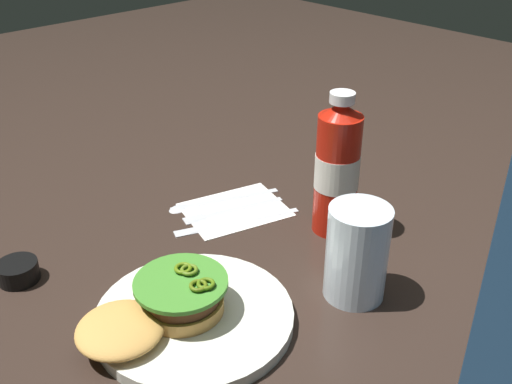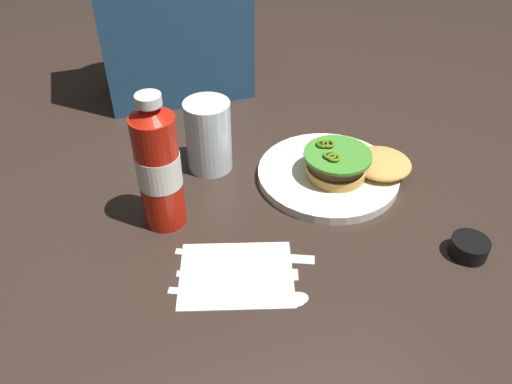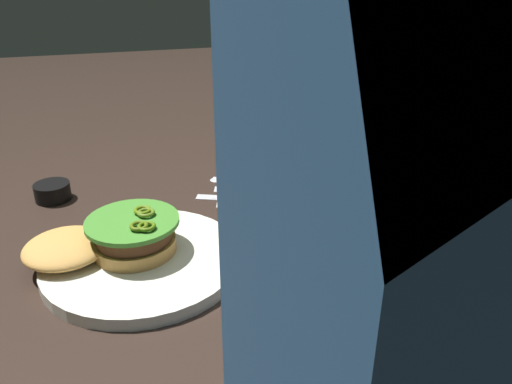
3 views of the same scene
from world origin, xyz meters
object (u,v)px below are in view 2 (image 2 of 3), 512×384
at_px(ketchup_bottle, 159,167).
at_px(fork_utensil, 249,273).
at_px(condiment_cup, 469,247).
at_px(dinner_plate, 328,175).
at_px(burger_sandwich, 353,164).
at_px(napkin, 236,274).
at_px(water_glass, 209,136).
at_px(spoon_utensil, 258,295).
at_px(butter_knife, 254,255).

height_order(ketchup_bottle, fork_utensil, ketchup_bottle).
bearing_deg(fork_utensil, condiment_cup, -10.57).
bearing_deg(dinner_plate, burger_sandwich, -23.87).
xyz_separation_m(condiment_cup, fork_utensil, (-0.33, 0.06, -0.01)).
bearing_deg(condiment_cup, burger_sandwich, 111.13).
distance_m(burger_sandwich, fork_utensil, 0.29).
bearing_deg(napkin, condiment_cup, -10.98).
bearing_deg(water_glass, condiment_cup, -47.09).
distance_m(napkin, spoon_utensil, 0.05).
bearing_deg(dinner_plate, napkin, -142.27).
bearing_deg(butter_knife, spoon_utensil, -103.40).
bearing_deg(ketchup_bottle, burger_sandwich, 0.78).
bearing_deg(water_glass, ketchup_bottle, -130.17).
distance_m(condiment_cup, spoon_utensil, 0.33).
bearing_deg(water_glass, spoon_utensil, -92.04).
bearing_deg(fork_utensil, spoon_utensil, -90.24).
relative_size(water_glass, spoon_utensil, 0.71).
height_order(water_glass, napkin, water_glass).
height_order(fork_utensil, butter_knife, same).
distance_m(dinner_plate, water_glass, 0.23).
height_order(dinner_plate, burger_sandwich, burger_sandwich).
relative_size(napkin, fork_utensil, 0.95).
bearing_deg(condiment_cup, spoon_utensil, 176.75).
bearing_deg(butter_knife, ketchup_bottle, 132.06).
relative_size(napkin, spoon_utensil, 0.88).
bearing_deg(butter_knife, condiment_cup, -16.77).
bearing_deg(dinner_plate, butter_knife, -142.16).
relative_size(condiment_cup, napkin, 0.35).
distance_m(burger_sandwich, napkin, 0.31).
relative_size(dinner_plate, condiment_cup, 4.44).
height_order(napkin, spoon_utensil, spoon_utensil).
bearing_deg(burger_sandwich, butter_knife, -150.41).
bearing_deg(fork_utensil, butter_knife, 61.34).
height_order(ketchup_bottle, napkin, ketchup_bottle).
distance_m(ketchup_bottle, water_glass, 0.17).
bearing_deg(condiment_cup, fork_utensil, 169.43).
distance_m(water_glass, condiment_cup, 0.47).
relative_size(water_glass, condiment_cup, 2.33).
bearing_deg(dinner_plate, water_glass, 152.00).
bearing_deg(spoon_utensil, dinner_plate, 47.09).
bearing_deg(spoon_utensil, burger_sandwich, 39.84).
distance_m(dinner_plate, butter_knife, 0.24).
xyz_separation_m(ketchup_bottle, butter_knife, (0.11, -0.12, -0.10)).
distance_m(dinner_plate, ketchup_bottle, 0.32).
bearing_deg(condiment_cup, ketchup_bottle, 152.80).
height_order(ketchup_bottle, water_glass, ketchup_bottle).
xyz_separation_m(dinner_plate, butter_knife, (-0.19, -0.15, -0.00)).
xyz_separation_m(fork_utensil, butter_knife, (0.02, 0.03, 0.00)).
distance_m(condiment_cup, butter_knife, 0.33).
xyz_separation_m(dinner_plate, napkin, (-0.22, -0.17, -0.01)).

